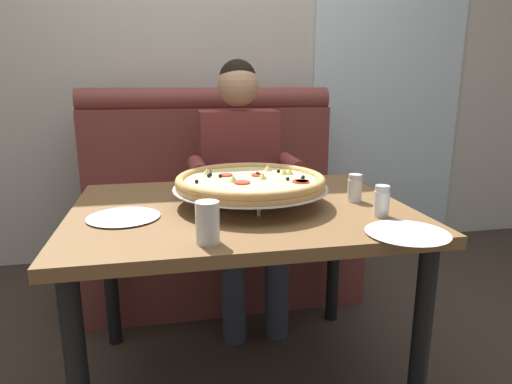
{
  "coord_description": "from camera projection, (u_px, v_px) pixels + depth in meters",
  "views": [
    {
      "loc": [
        -0.25,
        -1.53,
        1.17
      ],
      "look_at": [
        0.07,
        0.05,
        0.76
      ],
      "focal_mm": 31.26,
      "sensor_mm": 36.0,
      "label": 1
    }
  ],
  "objects": [
    {
      "name": "ground_plane",
      "position": [
        242.0,
        380.0,
        1.79
      ],
      "size": [
        16.0,
        16.0,
        0.0
      ],
      "primitive_type": "plane",
      "color": "#382D26"
    },
    {
      "name": "back_wall_with_window",
      "position": [
        201.0,
        44.0,
        2.87
      ],
      "size": [
        6.0,
        0.12,
        2.8
      ],
      "primitive_type": "cube",
      "color": "beige",
      "rests_on": "ground_plane"
    },
    {
      "name": "window_panel",
      "position": [
        392.0,
        46.0,
        3.05
      ],
      "size": [
        1.1,
        0.02,
        2.8
      ],
      "primitive_type": "cube",
      "color": "white",
      "rests_on": "ground_plane"
    },
    {
      "name": "booth_bench",
      "position": [
        214.0,
        218.0,
        2.57
      ],
      "size": [
        1.49,
        0.78,
        1.13
      ],
      "color": "brown",
      "rests_on": "ground_plane"
    },
    {
      "name": "dining_table",
      "position": [
        241.0,
        229.0,
        1.63
      ],
      "size": [
        1.19,
        0.91,
        0.73
      ],
      "color": "brown",
      "rests_on": "ground_plane"
    },
    {
      "name": "diner_main",
      "position": [
        242.0,
        174.0,
        2.27
      ],
      "size": [
        0.54,
        0.64,
        1.27
      ],
      "color": "#2D3342",
      "rests_on": "ground_plane"
    },
    {
      "name": "pizza",
      "position": [
        251.0,
        182.0,
        1.62
      ],
      "size": [
        0.56,
        0.56,
        0.12
      ],
      "color": "silver",
      "rests_on": "dining_table"
    },
    {
      "name": "shaker_parmesan",
      "position": [
        381.0,
        203.0,
        1.48
      ],
      "size": [
        0.05,
        0.05,
        0.11
      ],
      "color": "white",
      "rests_on": "dining_table"
    },
    {
      "name": "shaker_oregano",
      "position": [
        355.0,
        190.0,
        1.67
      ],
      "size": [
        0.05,
        0.05,
        0.1
      ],
      "color": "white",
      "rests_on": "dining_table"
    },
    {
      "name": "plate_near_left",
      "position": [
        407.0,
        231.0,
        1.31
      ],
      "size": [
        0.25,
        0.25,
        0.02
      ],
      "color": "white",
      "rests_on": "dining_table"
    },
    {
      "name": "plate_near_right",
      "position": [
        123.0,
        215.0,
        1.47
      ],
      "size": [
        0.24,
        0.24,
        0.02
      ],
      "color": "white",
      "rests_on": "dining_table"
    },
    {
      "name": "drinking_glass",
      "position": [
        208.0,
        225.0,
        1.23
      ],
      "size": [
        0.07,
        0.07,
        0.12
      ],
      "color": "silver",
      "rests_on": "dining_table"
    },
    {
      "name": "patio_chair",
      "position": [
        320.0,
        152.0,
        4.13
      ],
      "size": [
        0.4,
        0.4,
        0.86
      ],
      "color": "black",
      "rests_on": "ground_plane"
    }
  ]
}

